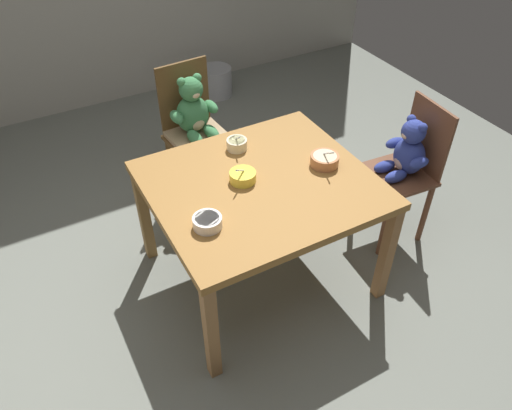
{
  "coord_description": "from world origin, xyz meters",
  "views": [
    {
      "loc": [
        -0.99,
        -1.75,
        2.27
      ],
      "look_at": [
        0.0,
        0.05,
        0.5
      ],
      "focal_mm": 34.85,
      "sensor_mm": 36.0,
      "label": 1
    }
  ],
  "objects_px": {
    "teddy_chair_far_center": "(195,121)",
    "porridge_bowl_yellow_center": "(243,176)",
    "dining_table": "(261,193)",
    "teddy_chair_near_right": "(406,159)",
    "porridge_bowl_terracotta_near_right": "(325,160)",
    "porridge_bowl_cream_far_center": "(237,144)",
    "porridge_bowl_white_near_left": "(207,222)",
    "metal_pail": "(216,82)"
  },
  "relations": [
    {
      "from": "teddy_chair_near_right",
      "to": "porridge_bowl_white_near_left",
      "type": "height_order",
      "value": "teddy_chair_near_right"
    },
    {
      "from": "porridge_bowl_white_near_left",
      "to": "metal_pail",
      "type": "relative_size",
      "value": 0.48
    },
    {
      "from": "dining_table",
      "to": "porridge_bowl_yellow_center",
      "type": "bearing_deg",
      "value": 146.42
    },
    {
      "from": "dining_table",
      "to": "porridge_bowl_cream_far_center",
      "type": "xyz_separation_m",
      "value": [
        0.03,
        0.33,
        0.11
      ]
    },
    {
      "from": "teddy_chair_far_center",
      "to": "metal_pail",
      "type": "distance_m",
      "value": 1.53
    },
    {
      "from": "teddy_chair_near_right",
      "to": "porridge_bowl_yellow_center",
      "type": "bearing_deg",
      "value": -2.55
    },
    {
      "from": "porridge_bowl_yellow_center",
      "to": "porridge_bowl_cream_far_center",
      "type": "xyz_separation_m",
      "value": [
        0.11,
        0.27,
        0.0
      ]
    },
    {
      "from": "teddy_chair_far_center",
      "to": "porridge_bowl_yellow_center",
      "type": "distance_m",
      "value": 0.85
    },
    {
      "from": "teddy_chair_far_center",
      "to": "porridge_bowl_white_near_left",
      "type": "xyz_separation_m",
      "value": [
        -0.39,
        -1.06,
        0.14
      ]
    },
    {
      "from": "porridge_bowl_white_near_left",
      "to": "teddy_chair_far_center",
      "type": "bearing_deg",
      "value": 70.05
    },
    {
      "from": "teddy_chair_far_center",
      "to": "porridge_bowl_terracotta_near_right",
      "type": "height_order",
      "value": "teddy_chair_far_center"
    },
    {
      "from": "dining_table",
      "to": "porridge_bowl_terracotta_near_right",
      "type": "xyz_separation_m",
      "value": [
        0.37,
        -0.03,
        0.11
      ]
    },
    {
      "from": "porridge_bowl_terracotta_near_right",
      "to": "porridge_bowl_white_near_left",
      "type": "bearing_deg",
      "value": -169.4
    },
    {
      "from": "teddy_chair_far_center",
      "to": "porridge_bowl_white_near_left",
      "type": "distance_m",
      "value": 1.14
    },
    {
      "from": "porridge_bowl_white_near_left",
      "to": "metal_pail",
      "type": "distance_m",
      "value": 2.64
    },
    {
      "from": "teddy_chair_far_center",
      "to": "porridge_bowl_yellow_center",
      "type": "relative_size",
      "value": 6.84
    },
    {
      "from": "dining_table",
      "to": "porridge_bowl_terracotta_near_right",
      "type": "height_order",
      "value": "porridge_bowl_terracotta_near_right"
    },
    {
      "from": "teddy_chair_near_right",
      "to": "porridge_bowl_terracotta_near_right",
      "type": "bearing_deg",
      "value": 0.56
    },
    {
      "from": "metal_pail",
      "to": "teddy_chair_far_center",
      "type": "bearing_deg",
      "value": -119.95
    },
    {
      "from": "dining_table",
      "to": "porridge_bowl_cream_far_center",
      "type": "distance_m",
      "value": 0.34
    },
    {
      "from": "teddy_chair_near_right",
      "to": "porridge_bowl_cream_far_center",
      "type": "xyz_separation_m",
      "value": [
        -0.92,
        0.4,
        0.17
      ]
    },
    {
      "from": "porridge_bowl_terracotta_near_right",
      "to": "metal_pail",
      "type": "bearing_deg",
      "value": 80.54
    },
    {
      "from": "porridge_bowl_terracotta_near_right",
      "to": "dining_table",
      "type": "bearing_deg",
      "value": 174.7
    },
    {
      "from": "porridge_bowl_yellow_center",
      "to": "porridge_bowl_terracotta_near_right",
      "type": "bearing_deg",
      "value": -10.82
    },
    {
      "from": "teddy_chair_near_right",
      "to": "porridge_bowl_cream_far_center",
      "type": "bearing_deg",
      "value": -19.08
    },
    {
      "from": "porridge_bowl_yellow_center",
      "to": "porridge_bowl_terracotta_near_right",
      "type": "relative_size",
      "value": 0.84
    },
    {
      "from": "porridge_bowl_terracotta_near_right",
      "to": "porridge_bowl_yellow_center",
      "type": "bearing_deg",
      "value": 169.18
    },
    {
      "from": "teddy_chair_far_center",
      "to": "porridge_bowl_cream_far_center",
      "type": "xyz_separation_m",
      "value": [
        0.02,
        -0.56,
        0.14
      ]
    },
    {
      "from": "porridge_bowl_yellow_center",
      "to": "porridge_bowl_terracotta_near_right",
      "type": "distance_m",
      "value": 0.46
    },
    {
      "from": "teddy_chair_far_center",
      "to": "porridge_bowl_white_near_left",
      "type": "bearing_deg",
      "value": -23.87
    },
    {
      "from": "porridge_bowl_white_near_left",
      "to": "porridge_bowl_cream_far_center",
      "type": "bearing_deg",
      "value": 50.75
    },
    {
      "from": "dining_table",
      "to": "porridge_bowl_terracotta_near_right",
      "type": "bearing_deg",
      "value": -5.3
    },
    {
      "from": "teddy_chair_near_right",
      "to": "metal_pail",
      "type": "relative_size",
      "value": 3.12
    },
    {
      "from": "dining_table",
      "to": "porridge_bowl_terracotta_near_right",
      "type": "relative_size",
      "value": 6.88
    },
    {
      "from": "teddy_chair_near_right",
      "to": "metal_pail",
      "type": "height_order",
      "value": "teddy_chair_near_right"
    },
    {
      "from": "teddy_chair_far_center",
      "to": "teddy_chair_near_right",
      "type": "xyz_separation_m",
      "value": [
        0.94,
        -0.96,
        -0.03
      ]
    },
    {
      "from": "teddy_chair_far_center",
      "to": "metal_pail",
      "type": "xyz_separation_m",
      "value": [
        0.73,
        1.26,
        -0.45
      ]
    },
    {
      "from": "teddy_chair_far_center",
      "to": "teddy_chair_near_right",
      "type": "distance_m",
      "value": 1.35
    },
    {
      "from": "teddy_chair_near_right",
      "to": "porridge_bowl_white_near_left",
      "type": "distance_m",
      "value": 1.34
    },
    {
      "from": "dining_table",
      "to": "teddy_chair_near_right",
      "type": "bearing_deg",
      "value": -4.34
    },
    {
      "from": "porridge_bowl_terracotta_near_right",
      "to": "metal_pail",
      "type": "distance_m",
      "value": 2.29
    },
    {
      "from": "porridge_bowl_cream_far_center",
      "to": "metal_pail",
      "type": "xyz_separation_m",
      "value": [
        0.7,
        1.82,
        -0.6
      ]
    }
  ]
}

